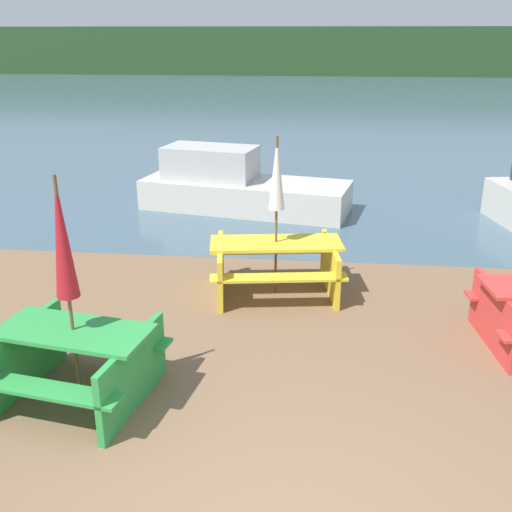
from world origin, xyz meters
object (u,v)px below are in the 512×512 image
(picnic_table_green, at_px, (76,358))
(picnic_table_yellow, at_px, (276,262))
(umbrella_crimson, at_px, (62,240))
(boat, at_px, (237,187))
(umbrella_white, at_px, (277,175))

(picnic_table_green, xyz_separation_m, picnic_table_yellow, (1.82, 2.91, 0.01))
(umbrella_crimson, height_order, boat, umbrella_crimson)
(picnic_table_yellow, xyz_separation_m, umbrella_white, (0.00, 0.00, 1.26))
(umbrella_crimson, xyz_separation_m, boat, (0.66, 7.23, -1.26))
(picnic_table_yellow, bearing_deg, boat, 105.06)
(picnic_table_green, bearing_deg, umbrella_crimson, 153.43)
(picnic_table_yellow, relative_size, umbrella_crimson, 0.87)
(umbrella_white, bearing_deg, umbrella_crimson, -122.08)
(picnic_table_green, height_order, boat, boat)
(picnic_table_yellow, distance_m, boat, 4.48)
(boat, bearing_deg, umbrella_white, -63.54)
(picnic_table_green, bearing_deg, umbrella_white, 57.92)
(picnic_table_yellow, xyz_separation_m, umbrella_crimson, (-1.82, -2.91, 1.26))
(picnic_table_yellow, bearing_deg, picnic_table_green, -122.08)
(umbrella_white, distance_m, boat, 4.66)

